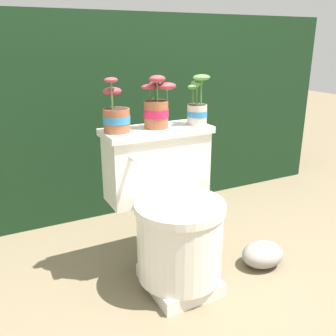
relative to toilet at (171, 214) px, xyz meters
name	(u,v)px	position (x,y,z in m)	size (l,w,h in m)	color
ground_plane	(195,287)	(0.06, -0.12, -0.33)	(12.00, 12.00, 0.00)	#75664C
hedge_backdrop	(103,110)	(0.06, 1.14, 0.29)	(3.16, 0.69, 1.24)	black
toilet	(171,214)	(0.00, 0.00, 0.00)	(0.50, 0.53, 0.70)	silver
potted_plant_left	(116,116)	(-0.19, 0.15, 0.44)	(0.12, 0.12, 0.24)	#9E5638
potted_plant_midleft	(157,108)	(0.00, 0.14, 0.46)	(0.15, 0.11, 0.24)	#9E5638
potted_plant_middle	(197,108)	(0.20, 0.12, 0.45)	(0.10, 0.12, 0.23)	beige
garden_stone	(262,254)	(0.46, -0.12, -0.27)	(0.22, 0.18, 0.12)	gray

